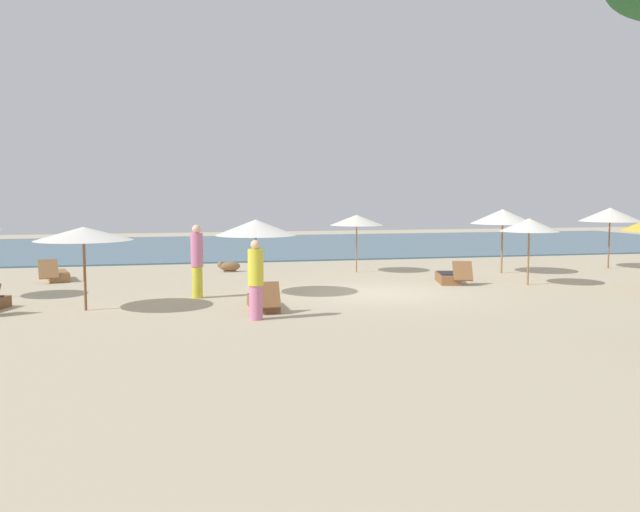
# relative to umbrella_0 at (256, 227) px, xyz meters

# --- Properties ---
(ground_plane) EXTENTS (60.00, 60.00, 0.00)m
(ground_plane) POSITION_rel_umbrella_0_xyz_m (3.38, -0.46, -1.83)
(ground_plane) COLOR #BCAD8E
(ocean_water) EXTENTS (48.00, 16.00, 0.06)m
(ocean_water) POSITION_rel_umbrella_0_xyz_m (3.38, 16.54, -1.80)
(ocean_water) COLOR #476B7F
(ocean_water) RESTS_ON ground_plane
(umbrella_0) EXTENTS (2.17, 2.17, 2.05)m
(umbrella_0) POSITION_rel_umbrella_0_xyz_m (0.00, 0.00, 0.00)
(umbrella_0) COLOR brown
(umbrella_0) RESTS_ON ground_plane
(umbrella_2) EXTENTS (1.85, 1.85, 2.00)m
(umbrella_2) POSITION_rel_umbrella_0_xyz_m (4.10, 4.47, -0.02)
(umbrella_2) COLOR olive
(umbrella_2) RESTS_ON ground_plane
(umbrella_3) EXTENTS (2.26, 2.26, 1.97)m
(umbrella_3) POSITION_rel_umbrella_0_xyz_m (-4.24, -1.51, -0.02)
(umbrella_3) COLOR brown
(umbrella_3) RESTS_ON ground_plane
(umbrella_5) EXTENTS (1.73, 1.73, 2.00)m
(umbrella_5) POSITION_rel_umbrella_0_xyz_m (8.21, 0.18, -0.03)
(umbrella_5) COLOR olive
(umbrella_5) RESTS_ON ground_plane
(umbrella_6) EXTENTS (2.20, 2.20, 2.21)m
(umbrella_6) POSITION_rel_umbrella_0_xyz_m (13.42, 3.63, 0.13)
(umbrella_6) COLOR brown
(umbrella_6) RESTS_ON ground_plane
(umbrella_7) EXTENTS (2.17, 2.17, 2.20)m
(umbrella_7) POSITION_rel_umbrella_0_xyz_m (8.90, 3.14, 0.11)
(umbrella_7) COLOR olive
(umbrella_7) RESTS_ON ground_plane
(lounger_0) EXTENTS (0.99, 1.76, 0.72)m
(lounger_0) POSITION_rel_umbrella_0_xyz_m (6.11, 1.15, -1.66)
(lounger_0) COLOR brown
(lounger_0) RESTS_ON ground_plane
(lounger_1) EXTENTS (0.60, 1.65, 0.73)m
(lounger_1) POSITION_rel_umbrella_0_xyz_m (-0.14, -2.31, -1.66)
(lounger_1) COLOR brown
(lounger_1) RESTS_ON ground_plane
(lounger_3) EXTENTS (0.96, 1.75, 0.72)m
(lounger_3) POSITION_rel_umbrella_0_xyz_m (-5.73, 4.44, -1.66)
(lounger_3) COLOR olive
(lounger_3) RESTS_ON ground_plane
(person_0) EXTENTS (0.45, 0.45, 1.93)m
(person_0) POSITION_rel_umbrella_0_xyz_m (-1.58, -0.18, -0.84)
(person_0) COLOR yellow
(person_0) RESTS_ON ground_plane
(person_1) EXTENTS (0.48, 0.48, 1.75)m
(person_1) POSITION_rel_umbrella_0_xyz_m (-0.49, -3.60, -0.95)
(person_1) COLOR #D17299
(person_1) RESTS_ON ground_plane
(dog) EXTENTS (0.82, 0.39, 0.37)m
(dog) POSITION_rel_umbrella_0_xyz_m (-0.22, 5.61, -1.64)
(dog) COLOR olive
(dog) RESTS_ON ground_plane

